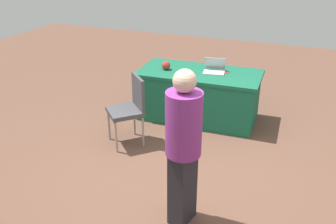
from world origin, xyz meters
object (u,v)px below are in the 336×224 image
(chair_aisle, at_px, (130,106))
(laptop_silver, at_px, (214,70))
(scissors_red, at_px, (224,72))
(yarn_ball, at_px, (166,65))
(table_foreground, at_px, (199,95))
(person_attendee_standing, at_px, (183,143))

(chair_aisle, relative_size, laptop_silver, 2.69)
(scissors_red, bearing_deg, yarn_ball, -138.95)
(table_foreground, distance_m, scissors_red, 0.54)
(chair_aisle, relative_size, scissors_red, 5.39)
(table_foreground, height_order, laptop_silver, laptop_silver)
(laptop_silver, height_order, scissors_red, laptop_silver)
(table_foreground, height_order, chair_aisle, chair_aisle)
(table_foreground, relative_size, person_attendee_standing, 1.17)
(chair_aisle, height_order, person_attendee_standing, person_attendee_standing)
(person_attendee_standing, xyz_separation_m, scissors_red, (0.23, -2.48, -0.12))
(person_attendee_standing, bearing_deg, yarn_ball, 37.57)
(laptop_silver, distance_m, scissors_red, 0.15)
(chair_aisle, height_order, scissors_red, chair_aisle)
(person_attendee_standing, xyz_separation_m, yarn_ball, (1.10, -2.26, -0.06))
(chair_aisle, xyz_separation_m, laptop_silver, (-0.85, -1.19, 0.25))
(chair_aisle, bearing_deg, person_attendee_standing, 179.83)
(chair_aisle, relative_size, yarn_ball, 7.20)
(table_foreground, relative_size, laptop_silver, 5.28)
(table_foreground, bearing_deg, yarn_ball, 10.15)
(chair_aisle, distance_m, laptop_silver, 1.48)
(laptop_silver, bearing_deg, chair_aisle, 45.11)
(person_attendee_standing, height_order, laptop_silver, person_attendee_standing)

